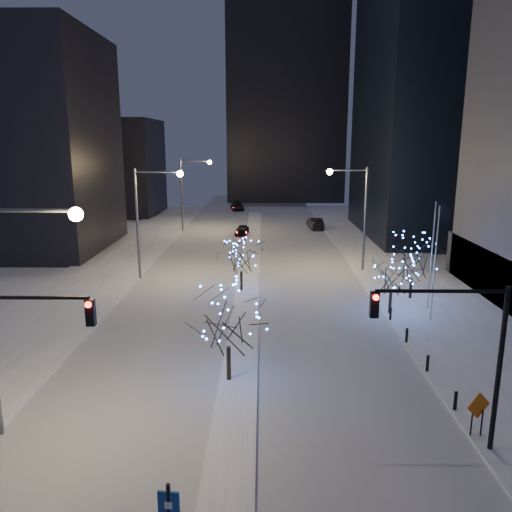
{
  "coord_description": "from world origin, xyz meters",
  "views": [
    {
      "loc": [
        1.24,
        -17.09,
        12.3
      ],
      "look_at": [
        0.82,
        14.67,
        5.0
      ],
      "focal_mm": 35.0,
      "sensor_mm": 36.0,
      "label": 1
    }
  ],
  "objects_px": {
    "traffic_signal_west": "(1,350)",
    "construction_sign": "(478,410)",
    "holiday_tree_median_near": "(228,318)",
    "traffic_signal_east": "(462,342)",
    "car_near": "(242,230)",
    "street_lamp_w_near": "(9,289)",
    "holiday_tree_plaza_near": "(392,276)",
    "holiday_tree_plaza_far": "(413,259)",
    "holiday_tree_median_far": "(241,256)",
    "car_far": "(237,206)",
    "street_lamp_east": "(356,205)",
    "car_mid": "(315,223)",
    "street_lamp_w_mid": "(148,208)",
    "street_lamp_w_far": "(189,185)"
  },
  "relations": [
    {
      "from": "traffic_signal_west",
      "to": "construction_sign",
      "type": "xyz_separation_m",
      "value": [
        18.74,
        1.93,
        -3.41
      ]
    },
    {
      "from": "traffic_signal_west",
      "to": "holiday_tree_median_near",
      "type": "relative_size",
      "value": 1.31
    },
    {
      "from": "traffic_signal_east",
      "to": "car_near",
      "type": "bearing_deg",
      "value": 102.23
    },
    {
      "from": "street_lamp_w_near",
      "to": "traffic_signal_east",
      "type": "relative_size",
      "value": 1.43
    },
    {
      "from": "holiday_tree_plaza_near",
      "to": "street_lamp_w_near",
      "type": "bearing_deg",
      "value": -141.59
    },
    {
      "from": "holiday_tree_plaza_near",
      "to": "holiday_tree_plaza_far",
      "type": "xyz_separation_m",
      "value": [
        2.52,
        3.61,
        0.45
      ]
    },
    {
      "from": "car_near",
      "to": "holiday_tree_median_far",
      "type": "xyz_separation_m",
      "value": [
        1.0,
        -26.17,
        2.43
      ]
    },
    {
      "from": "street_lamp_w_near",
      "to": "car_far",
      "type": "distance_m",
      "value": 72.56
    },
    {
      "from": "holiday_tree_median_near",
      "to": "street_lamp_east",
      "type": "bearing_deg",
      "value": 65.37
    },
    {
      "from": "street_lamp_w_near",
      "to": "construction_sign",
      "type": "relative_size",
      "value": 5.03
    },
    {
      "from": "holiday_tree_median_near",
      "to": "holiday_tree_median_far",
      "type": "bearing_deg",
      "value": 90.0
    },
    {
      "from": "car_mid",
      "to": "holiday_tree_median_far",
      "type": "height_order",
      "value": "holiday_tree_median_far"
    },
    {
      "from": "street_lamp_w_near",
      "to": "holiday_tree_plaza_near",
      "type": "bearing_deg",
      "value": 38.41
    },
    {
      "from": "street_lamp_w_mid",
      "to": "street_lamp_w_far",
      "type": "xyz_separation_m",
      "value": [
        0.0,
        25.0,
        0.0
      ]
    },
    {
      "from": "car_near",
      "to": "holiday_tree_median_near",
      "type": "distance_m",
      "value": 42.36
    },
    {
      "from": "car_mid",
      "to": "holiday_tree_median_far",
      "type": "bearing_deg",
      "value": 67.09
    },
    {
      "from": "street_lamp_w_far",
      "to": "traffic_signal_west",
      "type": "bearing_deg",
      "value": -89.45
    },
    {
      "from": "car_far",
      "to": "traffic_signal_west",
      "type": "bearing_deg",
      "value": -103.1
    },
    {
      "from": "holiday_tree_plaza_near",
      "to": "holiday_tree_median_near",
      "type": "bearing_deg",
      "value": -136.34
    },
    {
      "from": "holiday_tree_median_far",
      "to": "construction_sign",
      "type": "distance_m",
      "value": 23.73
    },
    {
      "from": "street_lamp_east",
      "to": "traffic_signal_east",
      "type": "height_order",
      "value": "street_lamp_east"
    },
    {
      "from": "street_lamp_w_far",
      "to": "holiday_tree_median_near",
      "type": "distance_m",
      "value": 45.96
    },
    {
      "from": "street_lamp_w_near",
      "to": "holiday_tree_plaza_far",
      "type": "relative_size",
      "value": 1.85
    },
    {
      "from": "car_mid",
      "to": "holiday_tree_median_far",
      "type": "relative_size",
      "value": 1.06
    },
    {
      "from": "holiday_tree_median_near",
      "to": "car_mid",
      "type": "bearing_deg",
      "value": 78.82
    },
    {
      "from": "street_lamp_w_mid",
      "to": "construction_sign",
      "type": "height_order",
      "value": "street_lamp_w_mid"
    },
    {
      "from": "car_mid",
      "to": "construction_sign",
      "type": "height_order",
      "value": "construction_sign"
    },
    {
      "from": "car_far",
      "to": "holiday_tree_plaza_near",
      "type": "distance_m",
      "value": 58.43
    },
    {
      "from": "car_far",
      "to": "holiday_tree_plaza_near",
      "type": "height_order",
      "value": "holiday_tree_plaza_near"
    },
    {
      "from": "street_lamp_w_near",
      "to": "holiday_tree_median_near",
      "type": "height_order",
      "value": "street_lamp_w_near"
    },
    {
      "from": "car_near",
      "to": "car_mid",
      "type": "bearing_deg",
      "value": 33.3
    },
    {
      "from": "street_lamp_east",
      "to": "holiday_tree_median_near",
      "type": "bearing_deg",
      "value": -114.63
    },
    {
      "from": "traffic_signal_west",
      "to": "street_lamp_w_near",
      "type": "bearing_deg",
      "value": 103.96
    },
    {
      "from": "traffic_signal_west",
      "to": "traffic_signal_east",
      "type": "xyz_separation_m",
      "value": [
        17.38,
        1.0,
        0.0
      ]
    },
    {
      "from": "traffic_signal_east",
      "to": "street_lamp_w_far",
      "type": "bearing_deg",
      "value": 109.32
    },
    {
      "from": "car_far",
      "to": "construction_sign",
      "type": "distance_m",
      "value": 73.48
    },
    {
      "from": "street_lamp_w_mid",
      "to": "holiday_tree_median_near",
      "type": "distance_m",
      "value": 21.98
    },
    {
      "from": "street_lamp_w_near",
      "to": "street_lamp_east",
      "type": "distance_m",
      "value": 33.85
    },
    {
      "from": "holiday_tree_median_near",
      "to": "holiday_tree_median_far",
      "type": "distance_m",
      "value": 16.08
    },
    {
      "from": "holiday_tree_median_near",
      "to": "traffic_signal_east",
      "type": "bearing_deg",
      "value": -32.08
    },
    {
      "from": "street_lamp_w_mid",
      "to": "traffic_signal_east",
      "type": "distance_m",
      "value": 31.6
    },
    {
      "from": "traffic_signal_east",
      "to": "car_mid",
      "type": "distance_m",
      "value": 53.43
    },
    {
      "from": "street_lamp_w_far",
      "to": "holiday_tree_plaza_near",
      "type": "relative_size",
      "value": 2.34
    },
    {
      "from": "traffic_signal_west",
      "to": "holiday_tree_median_far",
      "type": "bearing_deg",
      "value": 70.95
    },
    {
      "from": "traffic_signal_east",
      "to": "car_far",
      "type": "distance_m",
      "value": 74.27
    },
    {
      "from": "car_far",
      "to": "holiday_tree_median_far",
      "type": "xyz_separation_m",
      "value": [
        2.92,
        -51.13,
        2.33
      ]
    },
    {
      "from": "car_near",
      "to": "holiday_tree_median_near",
      "type": "relative_size",
      "value": 0.73
    },
    {
      "from": "street_lamp_w_near",
      "to": "construction_sign",
      "type": "xyz_separation_m",
      "value": [
        19.24,
        -0.07,
        -5.15
      ]
    },
    {
      "from": "street_lamp_w_far",
      "to": "street_lamp_east",
      "type": "bearing_deg",
      "value": -49.15
    },
    {
      "from": "street_lamp_east",
      "to": "traffic_signal_east",
      "type": "distance_m",
      "value": 29.08
    }
  ]
}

